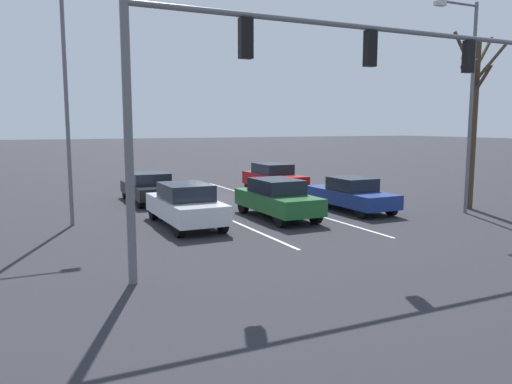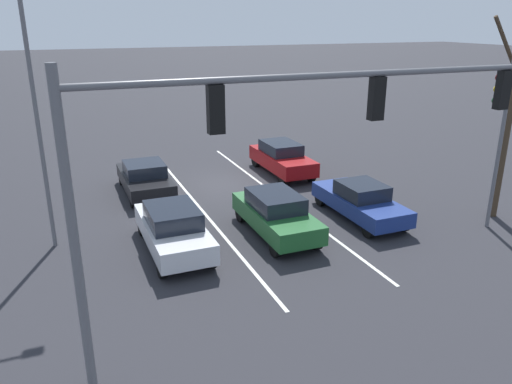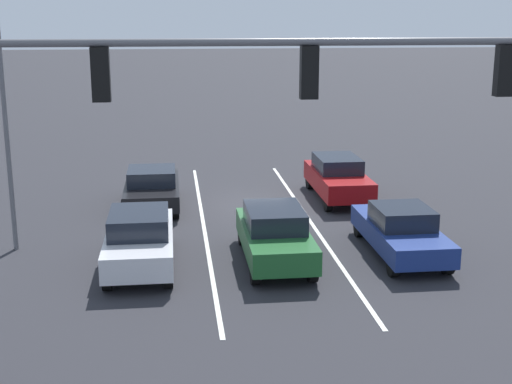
% 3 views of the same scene
% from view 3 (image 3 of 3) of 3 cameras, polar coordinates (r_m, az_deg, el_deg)
% --- Properties ---
extents(ground_plane, '(240.00, 240.00, 0.00)m').
position_cam_3_polar(ground_plane, '(25.78, -0.54, -1.00)').
color(ground_plane, '#28282D').
extents(lane_stripe_left_divider, '(0.12, 16.94, 0.01)m').
position_cam_3_polar(lane_stripe_left_divider, '(23.69, 4.38, -2.39)').
color(lane_stripe_left_divider, silver).
rests_on(lane_stripe_left_divider, ground_plane).
extents(lane_stripe_center_divider, '(0.12, 16.94, 0.01)m').
position_cam_3_polar(lane_stripe_center_divider, '(23.28, -4.21, -2.68)').
color(lane_stripe_center_divider, silver).
rests_on(lane_stripe_center_divider, ground_plane).
extents(car_navy_leftlane_front, '(1.73, 4.57, 1.42)m').
position_cam_3_polar(car_navy_leftlane_front, '(20.72, 11.50, -3.04)').
color(car_navy_leftlane_front, navy).
rests_on(car_navy_leftlane_front, ground_plane).
extents(car_silver_rightlane_front, '(1.78, 4.50, 1.55)m').
position_cam_3_polar(car_silver_rightlane_front, '(19.57, -9.29, -3.69)').
color(car_silver_rightlane_front, silver).
rests_on(car_silver_rightlane_front, ground_plane).
extents(car_darkgreen_midlane_front, '(1.74, 4.40, 1.54)m').
position_cam_3_polar(car_darkgreen_midlane_front, '(19.67, 1.51, -3.39)').
color(car_darkgreen_midlane_front, '#1E5928').
rests_on(car_darkgreen_midlane_front, ground_plane).
extents(car_black_rightlane_second, '(1.88, 4.37, 1.40)m').
position_cam_3_polar(car_black_rightlane_second, '(25.56, -8.31, 0.37)').
color(car_black_rightlane_second, black).
rests_on(car_black_rightlane_second, ground_plane).
extents(car_maroon_leftlane_second, '(1.73, 4.53, 1.57)m').
position_cam_3_polar(car_maroon_leftlane_second, '(26.61, 6.56, 1.19)').
color(car_maroon_leftlane_second, maroon).
rests_on(car_maroon_leftlane_second, ground_plane).
extents(traffic_signal_gantry, '(12.82, 0.37, 6.63)m').
position_cam_3_polar(traffic_signal_gantry, '(12.93, -5.80, 6.66)').
color(traffic_signal_gantry, slate).
rests_on(traffic_signal_gantry, ground_plane).
extents(street_lamp_right_shoulder, '(2.12, 0.24, 9.05)m').
position_cam_3_polar(street_lamp_right_shoulder, '(21.06, -19.15, 9.17)').
color(street_lamp_right_shoulder, slate).
rests_on(street_lamp_right_shoulder, ground_plane).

